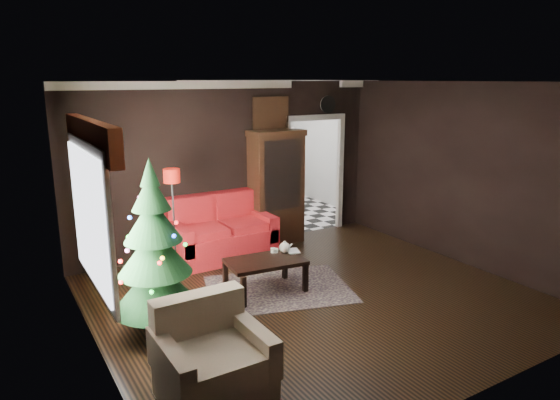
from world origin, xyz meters
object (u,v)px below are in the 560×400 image
armchair (213,357)px  kitchen_table (268,201)px  loveseat (222,228)px  curio_cabinet (276,190)px  wall_clock (327,104)px  teapot (285,247)px  christmas_tree (154,247)px  coffee_table (266,276)px  floor_lamp (174,220)px

armchair → kitchen_table: bearing=55.3°
loveseat → curio_cabinet: 1.25m
loveseat → wall_clock: bearing=9.7°
kitchen_table → curio_cabinet: bearing=-114.4°
loveseat → teapot: (0.28, -1.48, 0.06)m
christmas_tree → wall_clock: wall_clock is taller
curio_cabinet → kitchen_table: (0.65, 1.43, -0.57)m
curio_cabinet → kitchen_table: size_ratio=2.53×
armchair → coffee_table: armchair is taller
loveseat → floor_lamp: (-0.88, -0.27, 0.33)m
loveseat → curio_cabinet: (1.15, 0.22, 0.45)m
coffee_table → wall_clock: 3.79m
coffee_table → armchair: bearing=-130.5°
armchair → kitchen_table: size_ratio=1.25×
floor_lamp → christmas_tree: (-0.80, -1.66, 0.22)m
loveseat → curio_cabinet: curio_cabinet is taller
kitchen_table → armchair: bearing=-124.3°
armchair → wall_clock: size_ratio=2.93×
curio_cabinet → christmas_tree: 3.56m
wall_clock → floor_lamp: bearing=-168.2°
floor_lamp → teapot: 1.69m
coffee_table → wall_clock: wall_clock is taller
coffee_table → kitchen_table: size_ratio=1.37×
loveseat → kitchen_table: (1.80, 1.65, -0.12)m
curio_cabinet → floor_lamp: bearing=-166.4°
loveseat → floor_lamp: bearing=-162.8°
curio_cabinet → teapot: (-0.87, -1.70, -0.39)m
curio_cabinet → kitchen_table: curio_cabinet is taller
curio_cabinet → wall_clock: size_ratio=5.94×
kitchen_table → coffee_table: bearing=-120.3°
armchair → wall_clock: bearing=43.3°
christmas_tree → loveseat: bearing=48.9°
loveseat → kitchen_table: bearing=42.5°
teapot → christmas_tree: bearing=-166.8°
christmas_tree → curio_cabinet: bearing=37.2°
curio_cabinet → wall_clock: (1.20, 0.18, 1.43)m
teapot → kitchen_table: kitchen_table is taller
curio_cabinet → armchair: bearing=-127.7°
christmas_tree → armchair: 1.59m
curio_cabinet → kitchen_table: 1.67m
christmas_tree → coffee_table: christmas_tree is taller
christmas_tree → kitchen_table: size_ratio=2.46×
coffee_table → teapot: teapot is taller
loveseat → wall_clock: (2.35, 0.40, 1.88)m
curio_cabinet → armchair: 4.62m
teapot → wall_clock: size_ratio=0.55×
curio_cabinet → teapot: size_ratio=10.85×
teapot → kitchen_table: (1.52, 3.13, -0.18)m
wall_clock → coffee_table: bearing=-141.0°
curio_cabinet → coffee_table: 2.28m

